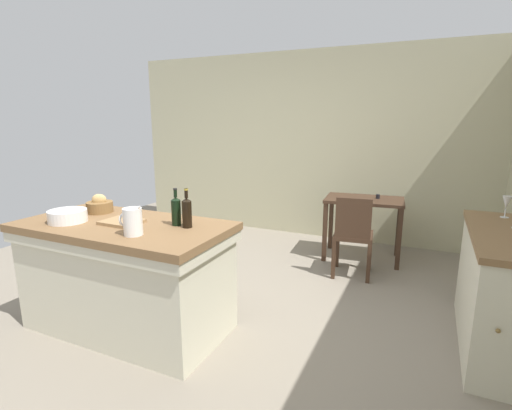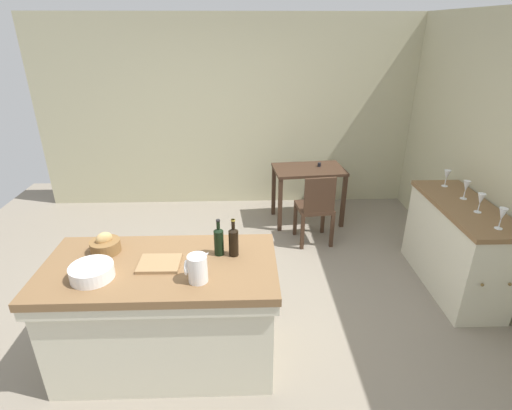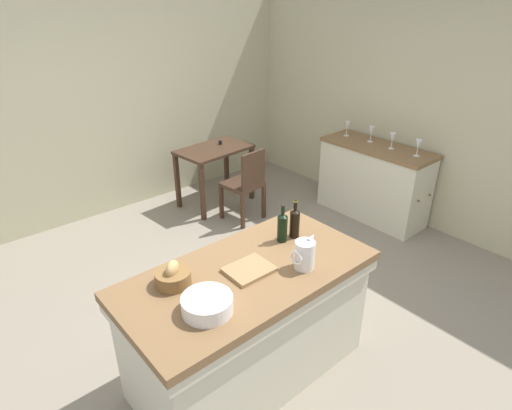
# 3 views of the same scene
# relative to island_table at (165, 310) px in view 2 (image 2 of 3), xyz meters

# --- Properties ---
(ground_plane) EXTENTS (6.76, 6.76, 0.00)m
(ground_plane) POSITION_rel_island_table_xyz_m (0.44, 0.55, -0.48)
(ground_plane) COLOR gray
(wall_back) EXTENTS (5.32, 0.12, 2.60)m
(wall_back) POSITION_rel_island_table_xyz_m (0.44, 3.15, 0.82)
(wall_back) COLOR #B7B28E
(wall_back) RESTS_ON ground
(island_table) EXTENTS (1.67, 0.84, 0.88)m
(island_table) POSITION_rel_island_table_xyz_m (0.00, 0.00, 0.00)
(island_table) COLOR brown
(island_table) RESTS_ON ground
(side_cabinet) EXTENTS (0.52, 1.33, 0.90)m
(side_cabinet) POSITION_rel_island_table_xyz_m (2.70, 0.90, -0.03)
(side_cabinet) COLOR brown
(side_cabinet) RESTS_ON ground
(writing_desk) EXTENTS (0.95, 0.64, 0.80)m
(writing_desk) POSITION_rel_island_table_xyz_m (1.46, 2.42, 0.15)
(writing_desk) COLOR #3D281C
(writing_desk) RESTS_ON ground
(wooden_chair) EXTENTS (0.44, 0.44, 0.89)m
(wooden_chair) POSITION_rel_island_table_xyz_m (1.45, 1.80, 0.01)
(wooden_chair) COLOR #3D281C
(wooden_chair) RESTS_ON ground
(pitcher) EXTENTS (0.17, 0.13, 0.23)m
(pitcher) POSITION_rel_island_table_xyz_m (0.30, -0.21, 0.51)
(pitcher) COLOR white
(pitcher) RESTS_ON island_table
(wash_bowl) EXTENTS (0.29, 0.29, 0.09)m
(wash_bowl) POSITION_rel_island_table_xyz_m (-0.42, -0.15, 0.45)
(wash_bowl) COLOR white
(wash_bowl) RESTS_ON island_table
(bread_basket) EXTENTS (0.22, 0.22, 0.16)m
(bread_basket) POSITION_rel_island_table_xyz_m (-0.43, 0.19, 0.46)
(bread_basket) COLOR brown
(bread_basket) RESTS_ON island_table
(cutting_board) EXTENTS (0.29, 0.24, 0.02)m
(cutting_board) POSITION_rel_island_table_xyz_m (0.00, -0.01, 0.42)
(cutting_board) COLOR #99754C
(cutting_board) RESTS_ON island_table
(wine_bottle_dark) EXTENTS (0.07, 0.07, 0.29)m
(wine_bottle_dark) POSITION_rel_island_table_xyz_m (0.53, 0.11, 0.53)
(wine_bottle_dark) COLOR black
(wine_bottle_dark) RESTS_ON island_table
(wine_bottle_amber) EXTENTS (0.07, 0.07, 0.29)m
(wine_bottle_amber) POSITION_rel_island_table_xyz_m (0.42, 0.12, 0.52)
(wine_bottle_amber) COLOR black
(wine_bottle_amber) RESTS_ON island_table
(wine_glass_far_left) EXTENTS (0.07, 0.07, 0.19)m
(wine_glass_far_left) POSITION_rel_island_table_xyz_m (2.72, 0.43, 0.55)
(wine_glass_far_left) COLOR white
(wine_glass_far_left) RESTS_ON side_cabinet
(wine_glass_left) EXTENTS (0.07, 0.07, 0.18)m
(wine_glass_left) POSITION_rel_island_table_xyz_m (2.72, 0.74, 0.54)
(wine_glass_left) COLOR white
(wine_glass_left) RESTS_ON side_cabinet
(wine_glass_middle) EXTENTS (0.07, 0.07, 0.18)m
(wine_glass_middle) POSITION_rel_island_table_xyz_m (2.74, 1.05, 0.55)
(wine_glass_middle) COLOR white
(wine_glass_middle) RESTS_ON side_cabinet
(wine_glass_right) EXTENTS (0.07, 0.07, 0.18)m
(wine_glass_right) POSITION_rel_island_table_xyz_m (2.72, 1.38, 0.54)
(wine_glass_right) COLOR white
(wine_glass_right) RESTS_ON side_cabinet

